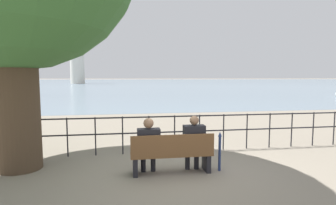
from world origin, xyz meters
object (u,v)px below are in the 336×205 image
seated_person_right (194,141)px  sailboat_1 (21,92)px  park_bench (172,154)px  seated_person_left (149,143)px  closed_umbrella (220,149)px  harbor_lighthouse (77,54)px

seated_person_right → sailboat_1: sailboat_1 is taller
park_bench → seated_person_right: (0.51, 0.07, 0.26)m
seated_person_left → seated_person_right: 1.01m
closed_umbrella → harbor_lighthouse: 90.97m
seated_person_left → sailboat_1: 30.87m
park_bench → seated_person_left: bearing=171.7°
sailboat_1 → seated_person_right: bearing=-54.8°
park_bench → sailboat_1: bearing=115.5°
park_bench → seated_person_left: 0.57m
seated_person_left → harbor_lighthouse: bearing=100.9°
seated_person_left → closed_umbrella: 1.61m
park_bench → harbor_lighthouse: bearing=101.2°
seated_person_left → seated_person_right: seated_person_right is taller
sailboat_1 → seated_person_left: bearing=-56.5°
closed_umbrella → sailboat_1: 31.63m
park_bench → closed_umbrella: size_ratio=2.00×
park_bench → seated_person_right: 0.58m
park_bench → closed_umbrella: 1.10m
sailboat_1 → harbor_lighthouse: size_ratio=0.55×
park_bench → sailboat_1: 31.15m
seated_person_left → closed_umbrella: bearing=-2.4°
seated_person_left → closed_umbrella: size_ratio=1.38×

